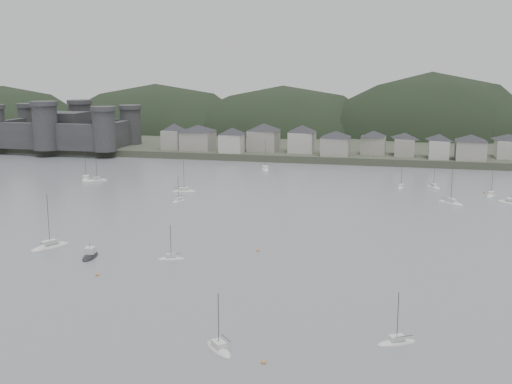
# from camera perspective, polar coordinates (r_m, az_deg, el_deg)

# --- Properties ---
(ground) EXTENTS (900.00, 900.00, 0.00)m
(ground) POSITION_cam_1_polar(r_m,az_deg,el_deg) (111.44, -9.36, -10.29)
(ground) COLOR slate
(ground) RESTS_ON ground
(far_shore_land) EXTENTS (900.00, 250.00, 3.00)m
(far_shore_land) POSITION_cam_1_polar(r_m,az_deg,el_deg) (394.29, 7.65, 5.35)
(far_shore_land) COLOR #383D2D
(far_shore_land) RESTS_ON ground
(forested_ridge) EXTENTS (851.55, 103.94, 102.57)m
(forested_ridge) POSITION_cam_1_polar(r_m,az_deg,el_deg) (370.03, 7.92, 2.97)
(forested_ridge) COLOR black
(forested_ridge) RESTS_ON ground
(castle) EXTENTS (66.00, 43.00, 20.00)m
(castle) POSITION_cam_1_polar(r_m,az_deg,el_deg) (320.30, -16.70, 5.37)
(castle) COLOR #343436
(castle) RESTS_ON far_shore_land
(waterfront_town) EXTENTS (451.48, 28.46, 12.92)m
(waterfront_town) POSITION_cam_1_polar(r_m,az_deg,el_deg) (280.44, 15.53, 4.20)
(waterfront_town) COLOR #9C988E
(waterfront_town) RESTS_ON far_shore_land
(moored_fleet) EXTENTS (266.72, 179.30, 13.32)m
(moored_fleet) POSITION_cam_1_polar(r_m,az_deg,el_deg) (171.16, -2.63, -2.49)
(moored_fleet) COLOR silver
(moored_fleet) RESTS_ON ground
(motor_launch_far) EXTENTS (3.81, 7.61, 3.75)m
(motor_launch_far) POSITION_cam_1_polar(r_m,az_deg,el_deg) (143.25, -14.52, -5.51)
(motor_launch_far) COLOR black
(motor_launch_far) RESTS_ON ground
(mooring_buoys) EXTENTS (180.73, 145.99, 0.70)m
(mooring_buoys) POSITION_cam_1_polar(r_m,az_deg,el_deg) (167.69, -2.59, -2.79)
(mooring_buoys) COLOR #C58541
(mooring_buoys) RESTS_ON ground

